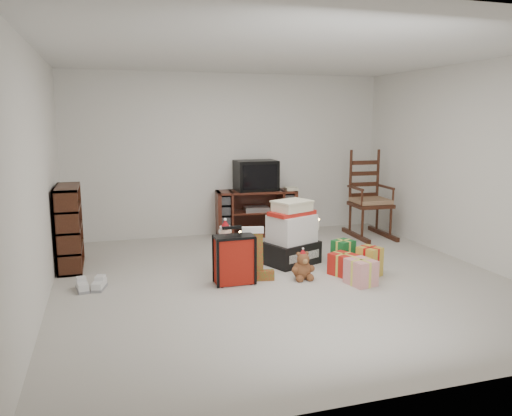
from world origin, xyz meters
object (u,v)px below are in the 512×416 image
Objects in this scene: santa_figurine at (304,238)px; sneaker_pair at (91,286)px; gift_cluster at (351,264)px; crt_television at (256,175)px; teddy_bear at (302,267)px; bookshelf at (69,229)px; mrs_claus_figurine at (226,251)px; rocking_chair at (368,206)px; gift_pile at (292,237)px; tv_stand at (256,213)px; red_suitcase at (234,259)px.

santa_figurine is 2.77m from sneaker_pair.
crt_television is at bearing 101.33° from gift_cluster.
sneaker_pair is at bearing 172.07° from teddy_bear.
mrs_claus_figurine is at bearing -21.41° from bookshelf.
gift_cluster is (-1.19, -1.73, -0.34)m from rocking_chair.
teddy_bear reaches higher than sneaker_pair.
santa_figurine reaches higher than mrs_claus_figurine.
gift_pile is 1.25× the size of mrs_claus_figurine.
mrs_claus_figurine is (-0.91, -1.71, -0.11)m from tv_stand.
gift_cluster is at bearing -76.71° from santa_figurine.
rocking_chair reaches higher than gift_cluster.
crt_television is at bearing 66.05° from gift_pile.
mrs_claus_figurine reaches higher than sneaker_pair.
mrs_claus_figurine is 1.49m from gift_cluster.
bookshelf is 2.74m from gift_pile.
rocking_chair is at bearing 55.46° from gift_cluster.
bookshelf reaches higher than mrs_claus_figurine.
rocking_chair is 2.13m from gift_cluster.
rocking_chair is 4.09× the size of sneaker_pair.
sneaker_pair is at bearing -158.92° from rocking_chair.
gift_pile is 1.04m from red_suitcase.
sneaker_pair is at bearing -135.17° from tv_stand.
gift_cluster is at bearing -1.35° from teddy_bear.
sneaker_pair is 2.94m from gift_cluster.
rocking_chair is 2.20× the size of mrs_claus_figurine.
tv_stand is 2.00× the size of red_suitcase.
tv_stand is at bearing 67.09° from red_suitcase.
santa_figurine is at bearing -79.92° from crt_television.
tv_stand is at bearing -98.21° from crt_television.
red_suitcase is 1.01× the size of crt_television.
tv_stand reaches higher than sneaker_pair.
rocking_chair is 2.02m from gift_pile.
red_suitcase is 1.44m from santa_figurine.
gift_pile reaches higher than tv_stand.
red_suitcase reaches higher than sneaker_pair.
santa_figurine reaches higher than red_suitcase.
crt_television is at bearing 100.00° from santa_figurine.
mrs_claus_figurine is at bearing 143.37° from teddy_bear.
bookshelf is 0.73× the size of rocking_chair.
tv_stand is 2.29m from teddy_bear.
santa_figurine is (0.25, -1.37, -0.11)m from tv_stand.
gift_pile is 0.66m from teddy_bear.
bookshelf is 1.07m from sneaker_pair.
rocking_chair is 1.64m from santa_figurine.
tv_stand is 3.15m from sneaker_pair.
gift_pile reaches higher than mrs_claus_figurine.
tv_stand is 0.59m from crt_television.
mrs_claus_figurine is (-2.56, -1.15, -0.23)m from rocking_chair.
tv_stand reaches higher than mrs_claus_figurine.
red_suitcase is 0.80m from teddy_bear.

